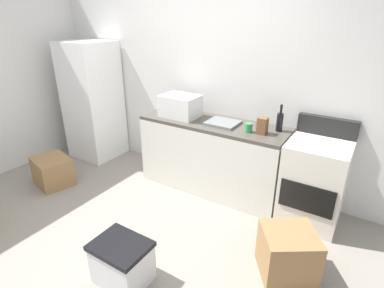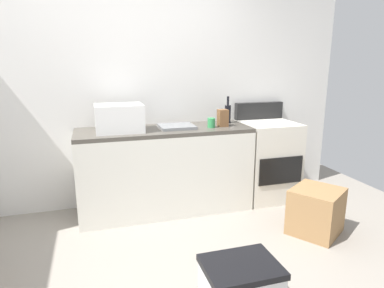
{
  "view_description": "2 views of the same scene",
  "coord_description": "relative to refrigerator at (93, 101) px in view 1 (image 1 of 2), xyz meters",
  "views": [
    {
      "loc": [
        1.91,
        -1.83,
        2.09
      ],
      "look_at": [
        0.2,
        0.89,
        0.7
      ],
      "focal_mm": 28.31,
      "sensor_mm": 36.0,
      "label": 1
    },
    {
      "loc": [
        -0.41,
        -2.16,
        1.57
      ],
      "look_at": [
        0.55,
        1.04,
        0.75
      ],
      "focal_mm": 31.42,
      "sensor_mm": 36.0,
      "label": 2
    }
  ],
  "objects": [
    {
      "name": "kitchen_counter",
      "position": [
        2.05,
        0.05,
        -0.42
      ],
      "size": [
        1.8,
        0.6,
        0.9
      ],
      "color": "silver",
      "rests_on": "ground_plane"
    },
    {
      "name": "wine_bottle",
      "position": [
        2.81,
        0.17,
        0.14
      ],
      "size": [
        0.07,
        0.07,
        0.3
      ],
      "color": "black",
      "rests_on": "kitchen_counter"
    },
    {
      "name": "stove_oven",
      "position": [
        3.27,
        0.06,
        -0.4
      ],
      "size": [
        0.6,
        0.61,
        1.1
      ],
      "color": "silver",
      "rests_on": "ground_plane"
    },
    {
      "name": "cardboard_box_small",
      "position": [
        3.29,
        -0.86,
        -0.66
      ],
      "size": [
        0.59,
        0.59,
        0.43
      ],
      "primitive_type": "cube",
      "rotation": [
        0.0,
        0.0,
        0.59
      ],
      "color": "olive",
      "rests_on": "ground_plane"
    },
    {
      "name": "knife_block",
      "position": [
        2.68,
        -0.01,
        0.12
      ],
      "size": [
        0.1,
        0.1,
        0.18
      ],
      "primitive_type": "cube",
      "color": "brown",
      "rests_on": "kitchen_counter"
    },
    {
      "name": "cardboard_box_medium",
      "position": [
        0.23,
        -0.99,
        -0.69
      ],
      "size": [
        0.56,
        0.5,
        0.37
      ],
      "primitive_type": "cube",
      "rotation": [
        0.0,
        0.0,
        -0.24
      ],
      "color": "olive",
      "rests_on": "ground_plane"
    },
    {
      "name": "microwave",
      "position": [
        1.6,
        0.02,
        0.16
      ],
      "size": [
        0.46,
        0.34,
        0.27
      ],
      "primitive_type": "cube",
      "color": "white",
      "rests_on": "kitchen_counter"
    },
    {
      "name": "ground_plane",
      "position": [
        1.75,
        -1.15,
        -0.87
      ],
      "size": [
        6.0,
        6.0,
        0.0
      ],
      "primitive_type": "plane",
      "color": "gray"
    },
    {
      "name": "coffee_mug",
      "position": [
        2.54,
        -0.04,
        0.08
      ],
      "size": [
        0.08,
        0.08,
        0.1
      ],
      "primitive_type": "cylinder",
      "color": "#338C4C",
      "rests_on": "kitchen_counter"
    },
    {
      "name": "storage_bin",
      "position": [
        2.15,
        -1.67,
        -0.68
      ],
      "size": [
        0.46,
        0.36,
        0.38
      ],
      "color": "silver",
      "rests_on": "ground_plane"
    },
    {
      "name": "refrigerator",
      "position": [
        0.0,
        0.0,
        0.0
      ],
      "size": [
        0.68,
        0.66,
        1.74
      ],
      "primitive_type": "cube",
      "color": "white",
      "rests_on": "ground_plane"
    },
    {
      "name": "sink_basin",
      "position": [
        2.18,
        0.04,
        0.04
      ],
      "size": [
        0.36,
        0.32,
        0.03
      ],
      "primitive_type": "cube",
      "color": "slate",
      "rests_on": "kitchen_counter"
    },
    {
      "name": "wall_back",
      "position": [
        1.75,
        0.4,
        0.43
      ],
      "size": [
        5.0,
        0.1,
        2.6
      ],
      "primitive_type": "cube",
      "color": "silver",
      "rests_on": "ground_plane"
    }
  ]
}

